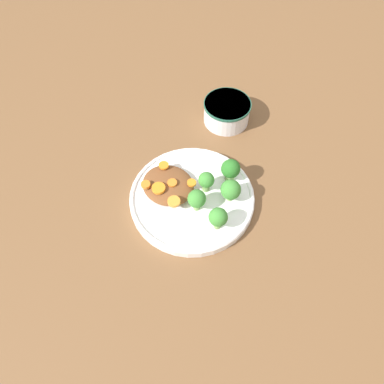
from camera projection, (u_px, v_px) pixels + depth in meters
The scene contains 15 objects.
ground_plane at pixel (192, 201), 0.76m from camera, with size 4.00×4.00×0.00m, color brown.
plate at pixel (192, 198), 0.75m from camera, with size 0.25×0.25×0.02m.
dip_bowl at pixel (227, 111), 0.86m from camera, with size 0.11×0.11×0.05m.
stew_mound at pixel (168, 185), 0.75m from camera, with size 0.11×0.10×0.02m, color brown.
broccoli_floret_0 at pixel (218, 218), 0.68m from camera, with size 0.04×0.04×0.05m.
broccoli_floret_1 at pixel (206, 181), 0.73m from camera, with size 0.03×0.03×0.05m.
broccoli_floret_2 at pixel (197, 199), 0.71m from camera, with size 0.04×0.04×0.05m.
broccoli_floret_3 at pixel (231, 169), 0.75m from camera, with size 0.04×0.04×0.05m.
broccoli_floret_4 at pixel (231, 190), 0.72m from camera, with size 0.04×0.04×0.05m.
carrot_slice_0 at pixel (174, 201), 0.71m from camera, with size 0.02×0.02×0.01m, color orange.
carrot_slice_1 at pixel (159, 188), 0.73m from camera, with size 0.03×0.03×0.01m, color orange.
carrot_slice_2 at pixel (172, 183), 0.74m from camera, with size 0.02×0.02×0.00m, color orange.
carrot_slice_3 at pixel (164, 165), 0.76m from camera, with size 0.02×0.02×0.00m, color orange.
carrot_slice_4 at pixel (146, 185), 0.73m from camera, with size 0.02×0.02×0.01m, color orange.
carrot_slice_5 at pixel (192, 183), 0.74m from camera, with size 0.02×0.02×0.00m, color orange.
Camera 1 is at (-0.25, 0.33, 0.65)m, focal length 35.00 mm.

